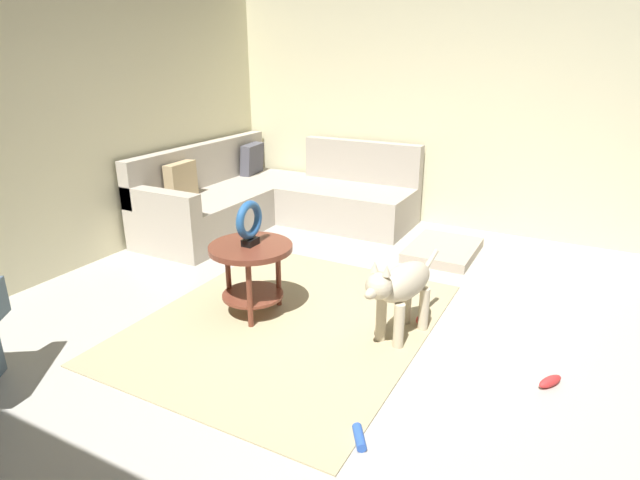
{
  "coord_description": "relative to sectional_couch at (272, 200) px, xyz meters",
  "views": [
    {
      "loc": [
        -2.7,
        -1.07,
        1.85
      ],
      "look_at": [
        0.45,
        0.6,
        0.55
      ],
      "focal_mm": 29.43,
      "sensor_mm": 36.0,
      "label": 1
    }
  ],
  "objects": [
    {
      "name": "dog",
      "position": [
        -1.67,
        -2.1,
        0.09
      ],
      "size": [
        0.84,
        0.33,
        0.63
      ],
      "rotation": [
        0.0,
        0.0,
        1.34
      ],
      "color": "beige",
      "rests_on": "ground_plane"
    },
    {
      "name": "dog_toy_rope",
      "position": [
        -2.72,
        -2.27,
        -0.26
      ],
      "size": [
        0.16,
        0.13,
        0.05
      ],
      "primitive_type": "cylinder",
      "rotation": [
        0.0,
        1.57,
        0.57
      ],
      "color": "blue",
      "rests_on": "ground_plane"
    },
    {
      "name": "dog_toy_ball",
      "position": [
        -1.43,
        -2.18,
        -0.25
      ],
      "size": [
        0.08,
        0.08,
        0.08
      ],
      "primitive_type": "sphere",
      "color": "red",
      "rests_on": "ground_plane"
    },
    {
      "name": "wall_right",
      "position": [
        0.95,
        -2.02,
        1.06
      ],
      "size": [
        0.12,
        6.0,
        2.7
      ],
      "primitive_type": "cube",
      "color": "beige",
      "rests_on": "ground_plane"
    },
    {
      "name": "wall_back",
      "position": [
        -1.99,
        0.92,
        1.06
      ],
      "size": [
        6.0,
        0.12,
        2.7
      ],
      "primitive_type": "cube",
      "color": "beige",
      "rests_on": "ground_plane"
    },
    {
      "name": "torus_sculpture",
      "position": [
        -1.84,
        -1.02,
        0.42
      ],
      "size": [
        0.28,
        0.08,
        0.33
      ],
      "color": "black",
      "rests_on": "side_table"
    },
    {
      "name": "dog_bed_mat",
      "position": [
        -0.01,
        -1.94,
        -0.24
      ],
      "size": [
        0.8,
        0.6,
        0.09
      ],
      "primitive_type": "cube",
      "color": "#B2A38E",
      "rests_on": "ground_plane"
    },
    {
      "name": "dog_toy_bone",
      "position": [
        -1.77,
        -3.07,
        -0.26
      ],
      "size": [
        0.18,
        0.15,
        0.06
      ],
      "primitive_type": "ellipsoid",
      "rotation": [
        0.0,
        0.0,
        2.58
      ],
      "color": "red",
      "rests_on": "ground_plane"
    },
    {
      "name": "ground_plane",
      "position": [
        -1.99,
        -2.02,
        -0.34
      ],
      "size": [
        6.0,
        6.0,
        0.1
      ],
      "primitive_type": "cube",
      "color": "#B7B2A8"
    },
    {
      "name": "area_rug",
      "position": [
        -1.84,
        -1.32,
        -0.28
      ],
      "size": [
        2.3,
        1.9,
        0.01
      ],
      "primitive_type": "cube",
      "color": "tan",
      "rests_on": "ground_plane"
    },
    {
      "name": "side_table",
      "position": [
        -1.84,
        -1.02,
        0.13
      ],
      "size": [
        0.6,
        0.6,
        0.54
      ],
      "color": "brown",
      "rests_on": "ground_plane"
    },
    {
      "name": "sectional_couch",
      "position": [
        0.0,
        0.0,
        0.0
      ],
      "size": [
        2.2,
        2.25,
        0.88
      ],
      "color": "#B2A899",
      "rests_on": "ground_plane"
    }
  ]
}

